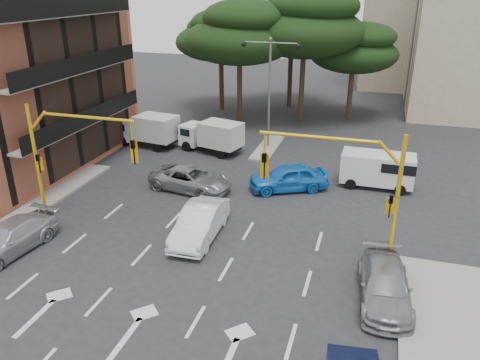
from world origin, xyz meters
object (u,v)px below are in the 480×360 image
(car_silver_cross_a, at_px, (191,179))
(van_white, at_px, (377,170))
(car_silver_wagon, at_px, (9,239))
(car_silver_parked, at_px, (385,285))
(box_truck_b, at_px, (211,137))
(signal_mast_right, at_px, (352,181))
(signal_mast_left, at_px, (65,149))
(box_truck_a, at_px, (147,130))
(car_white_hatch, at_px, (200,223))
(car_blue_compact, at_px, (288,177))
(street_lamp_center, at_px, (270,74))

(car_silver_cross_a, distance_m, van_white, 11.07)
(car_silver_wagon, bearing_deg, car_silver_parked, 11.66)
(car_silver_wagon, distance_m, box_truck_b, 16.06)
(signal_mast_right, xyz_separation_m, signal_mast_left, (-13.61, 0.00, 0.00))
(van_white, bearing_deg, box_truck_a, -99.19)
(signal_mast_left, xyz_separation_m, van_white, (14.65, 9.01, -2.84))
(van_white, bearing_deg, signal_mast_left, -57.42)
(signal_mast_left, distance_m, car_white_hatch, 7.45)
(car_blue_compact, distance_m, box_truck_b, 8.35)
(signal_mast_right, height_order, car_silver_wagon, signal_mast_right)
(box_truck_a, bearing_deg, van_white, -91.91)
(car_blue_compact, xyz_separation_m, car_silver_wagon, (-10.71, -10.48, -0.10))
(signal_mast_right, distance_m, car_blue_compact, 8.60)
(car_white_hatch, distance_m, car_silver_parked, 8.87)
(car_blue_compact, bearing_deg, car_white_hatch, -49.73)
(box_truck_a, bearing_deg, car_silver_wagon, -168.05)
(car_silver_wagon, relative_size, car_silver_cross_a, 0.97)
(street_lamp_center, relative_size, car_white_hatch, 1.66)
(car_silver_parked, height_order, van_white, van_white)
(signal_mast_left, xyz_separation_m, car_white_hatch, (6.76, 0.27, -3.11))
(box_truck_b, bearing_deg, van_white, -89.80)
(van_white, relative_size, box_truck_a, 0.86)
(signal_mast_left, bearing_deg, box_truck_a, 99.45)
(signal_mast_left, distance_m, car_silver_parked, 15.76)
(car_silver_cross_a, bearing_deg, car_silver_wagon, 158.06)
(car_blue_compact, bearing_deg, car_silver_wagon, -71.76)
(signal_mast_left, bearing_deg, van_white, 31.59)
(car_silver_wagon, height_order, van_white, van_white)
(car_silver_wagon, height_order, car_silver_parked, car_silver_wagon)
(car_silver_parked, bearing_deg, car_blue_compact, 115.86)
(car_blue_compact, bearing_deg, car_silver_cross_a, -99.17)
(signal_mast_left, distance_m, box_truck_b, 12.74)
(signal_mast_right, distance_m, signal_mast_left, 13.61)
(car_white_hatch, distance_m, van_white, 11.78)
(box_truck_a, bearing_deg, street_lamp_center, -68.87)
(signal_mast_left, relative_size, car_blue_compact, 1.30)
(car_silver_cross_a, bearing_deg, car_white_hatch, -144.58)
(signal_mast_left, distance_m, van_white, 17.43)
(car_silver_parked, bearing_deg, box_truck_a, 135.29)
(car_silver_parked, xyz_separation_m, box_truck_b, (-12.20, 14.29, 0.47))
(signal_mast_right, bearing_deg, car_silver_cross_a, 150.41)
(car_white_hatch, bearing_deg, van_white, 46.31)
(street_lamp_center, xyz_separation_m, car_silver_parked, (8.47, -16.24, -4.76))
(car_silver_wagon, bearing_deg, van_white, 45.86)
(box_truck_b, bearing_deg, box_truck_a, 105.65)
(box_truck_a, bearing_deg, signal_mast_right, -119.29)
(street_lamp_center, xyz_separation_m, car_silver_cross_a, (-2.59, -8.67, -4.75))
(car_silver_wagon, xyz_separation_m, car_silver_parked, (16.28, 1.24, -0.02))
(car_silver_parked, bearing_deg, signal_mast_right, 121.50)
(signal_mast_right, xyz_separation_m, car_silver_wagon, (-14.61, -3.47, -3.20))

